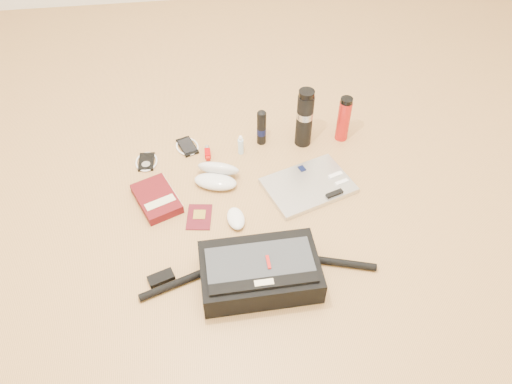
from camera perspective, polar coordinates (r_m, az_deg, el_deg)
ground at (r=2.02m, az=0.07°, el=-3.51°), size 4.00×4.00×0.00m
messenger_bag at (r=1.81m, az=0.38°, el=-9.08°), size 0.88×0.27×0.12m
laptop at (r=2.15m, az=6.04°, el=0.73°), size 0.42×0.35×0.03m
book at (r=2.12m, az=-11.25°, el=-0.74°), size 0.22×0.27×0.04m
passport at (r=2.05m, az=-6.51°, el=-2.84°), size 0.12×0.15×0.01m
mouse at (r=2.01m, az=-2.32°, el=-3.03°), size 0.08×0.12×0.04m
sunglasses_case at (r=2.16m, az=-4.49°, el=1.93°), size 0.22×0.20×0.11m
ipod at (r=2.31m, az=-12.41°, el=3.40°), size 0.10×0.12×0.01m
phone at (r=2.36m, az=-7.87°, el=5.19°), size 0.13×0.14×0.01m
inhaler at (r=2.30m, az=-5.55°, el=4.47°), size 0.03×0.09×0.02m
spray_bottle at (r=2.28m, az=-1.76°, el=5.32°), size 0.03×0.03×0.10m
aerosol_can at (r=2.31m, az=0.64°, el=7.40°), size 0.06×0.06×0.18m
thermos_black at (r=2.28m, az=5.57°, el=8.43°), size 0.10×0.10×0.29m
thermos_red at (r=2.35m, az=9.99°, el=8.21°), size 0.07×0.07×0.23m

